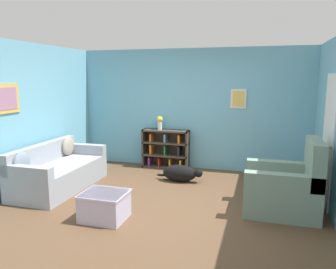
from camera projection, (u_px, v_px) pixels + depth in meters
ground_plane at (161, 203)px, 5.25m from camera, size 14.00×14.00×0.00m
wall_back at (192, 109)px, 7.15m from camera, size 5.60×0.13×2.60m
wall_left at (22, 117)px, 5.73m from camera, size 0.13×5.00×2.60m
couch at (58, 172)px, 5.93m from camera, size 0.89×1.89×0.81m
bookshelf at (166, 149)px, 7.27m from camera, size 1.03×0.30×0.85m
recliner_chair at (286, 188)px, 4.83m from camera, size 1.04×0.89×1.12m
coffee_table at (104, 205)px, 4.62m from camera, size 0.62×0.54×0.39m
dog at (181, 173)px, 6.31m from camera, size 0.93×0.30×0.33m
vase at (160, 122)px, 7.18m from camera, size 0.13×0.13×0.30m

